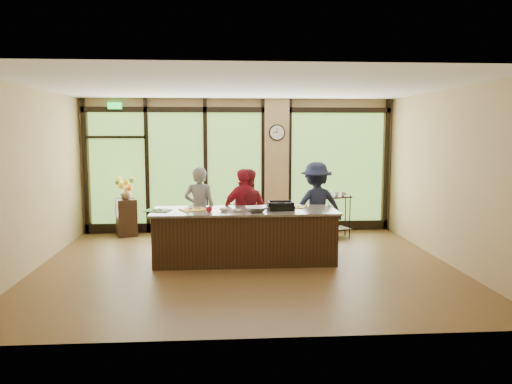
{
  "coord_description": "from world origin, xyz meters",
  "views": [
    {
      "loc": [
        -0.4,
        -8.27,
        2.28
      ],
      "look_at": [
        0.21,
        0.4,
        1.22
      ],
      "focal_mm": 35.0,
      "sensor_mm": 36.0,
      "label": 1
    }
  ],
  "objects": [
    {
      "name": "window_wall",
      "position": [
        0.16,
        2.95,
        1.39
      ],
      "size": [
        6.9,
        0.12,
        3.0
      ],
      "color": "tan",
      "rests_on": "floor"
    },
    {
      "name": "prep_bowl_mid",
      "position": [
        -0.14,
        0.08,
        0.94
      ],
      "size": [
        0.17,
        0.17,
        0.04
      ],
      "primitive_type": "imported",
      "rotation": [
        0.0,
        0.0,
        0.2
      ],
      "color": "white",
      "rests_on": "countertop"
    },
    {
      "name": "ceiling",
      "position": [
        0.0,
        0.0,
        3.0
      ],
      "size": [
        7.0,
        7.0,
        0.0
      ],
      "primitive_type": "plane",
      "rotation": [
        3.14,
        0.0,
        0.0
      ],
      "color": "silver",
      "rests_on": "back_wall"
    },
    {
      "name": "right_wall",
      "position": [
        3.5,
        0.0,
        1.5
      ],
      "size": [
        0.0,
        6.0,
        6.0
      ],
      "primitive_type": "plane",
      "rotation": [
        1.57,
        0.0,
        -1.57
      ],
      "color": "tan",
      "rests_on": "floor"
    },
    {
      "name": "floor",
      "position": [
        0.0,
        0.0,
        0.0
      ],
      "size": [
        7.0,
        7.0,
        0.0
      ],
      "primitive_type": "plane",
      "color": "brown",
      "rests_on": "ground"
    },
    {
      "name": "cook_left",
      "position": [
        -0.81,
        1.06,
        0.81
      ],
      "size": [
        0.65,
        0.49,
        1.62
      ],
      "primitive_type": "imported",
      "rotation": [
        0.0,
        0.0,
        2.96
      ],
      "color": "gray",
      "rests_on": "floor"
    },
    {
      "name": "left_wall",
      "position": [
        -3.5,
        0.0,
        1.5
      ],
      "size": [
        0.0,
        6.0,
        6.0
      ],
      "primitive_type": "plane",
      "rotation": [
        1.57,
        0.0,
        1.57
      ],
      "color": "tan",
      "rests_on": "floor"
    },
    {
      "name": "flower_stand",
      "position": [
        -2.48,
        2.64,
        0.4
      ],
      "size": [
        0.52,
        0.52,
        0.81
      ],
      "primitive_type": "cube",
      "rotation": [
        0.0,
        0.0,
        0.36
      ],
      "color": "black",
      "rests_on": "floor"
    },
    {
      "name": "cook_midleft",
      "position": [
        0.06,
        1.1,
        0.79
      ],
      "size": [
        0.86,
        0.73,
        1.57
      ],
      "primitive_type": "imported",
      "rotation": [
        0.0,
        0.0,
        2.96
      ],
      "color": "maroon",
      "rests_on": "floor"
    },
    {
      "name": "cook_midright",
      "position": [
        0.03,
        1.0,
        0.79
      ],
      "size": [
        1.01,
        0.71,
        1.58
      ],
      "primitive_type": "imported",
      "rotation": [
        0.0,
        0.0,
        3.53
      ],
      "color": "#AA1A2E",
      "rests_on": "floor"
    },
    {
      "name": "back_wall",
      "position": [
        0.0,
        3.0,
        1.5
      ],
      "size": [
        7.0,
        0.0,
        7.0
      ],
      "primitive_type": "plane",
      "rotation": [
        1.57,
        0.0,
        0.0
      ],
      "color": "tan",
      "rests_on": "floor"
    },
    {
      "name": "red_ramekin",
      "position": [
        -0.61,
        0.1,
        0.96
      ],
      "size": [
        0.12,
        0.12,
        0.08
      ],
      "primitive_type": "imported",
      "rotation": [
        0.0,
        0.0,
        0.17
      ],
      "color": "#B7122B",
      "rests_on": "countertop"
    },
    {
      "name": "countertop",
      "position": [
        0.0,
        0.3,
        0.9
      ],
      "size": [
        3.2,
        1.1,
        0.04
      ],
      "primitive_type": "cube",
      "color": "#71665D",
      "rests_on": "island_base"
    },
    {
      "name": "prep_bowl_near",
      "position": [
        -0.36,
        0.17,
        0.94
      ],
      "size": [
        0.19,
        0.19,
        0.05
      ],
      "primitive_type": "imported",
      "rotation": [
        0.0,
        0.0,
        -0.25
      ],
      "color": "white",
      "rests_on": "countertop"
    },
    {
      "name": "mixing_bowl",
      "position": [
        0.19,
        0.07,
        0.96
      ],
      "size": [
        0.44,
        0.44,
        0.09
      ],
      "primitive_type": "imported",
      "rotation": [
        0.0,
        0.0,
        0.29
      ],
      "color": "silver",
      "rests_on": "countertop"
    },
    {
      "name": "cook_right",
      "position": [
        1.42,
        1.16,
        0.85
      ],
      "size": [
        1.19,
        0.82,
        1.69
      ],
      "primitive_type": "imported",
      "rotation": [
        0.0,
        0.0,
        3.32
      ],
      "color": "#1B203B",
      "rests_on": "floor"
    },
    {
      "name": "flower_vase",
      "position": [
        -2.48,
        2.64,
        0.94
      ],
      "size": [
        0.29,
        0.29,
        0.27
      ],
      "primitive_type": "imported",
      "rotation": [
        0.0,
        0.0,
        -0.17
      ],
      "color": "olive",
      "rests_on": "flower_stand"
    },
    {
      "name": "cutting_board_left",
      "position": [
        -1.5,
        0.29,
        0.93
      ],
      "size": [
        0.48,
        0.4,
        0.01
      ],
      "primitive_type": "cube",
      "rotation": [
        0.0,
        0.0,
        -0.21
      ],
      "color": "#397B2C",
      "rests_on": "countertop"
    },
    {
      "name": "cutting_board_center",
      "position": [
        -0.88,
        0.33,
        0.93
      ],
      "size": [
        0.54,
        0.49,
        0.01
      ],
      "primitive_type": "cube",
      "rotation": [
        0.0,
        0.0,
        0.43
      ],
      "color": "gold",
      "rests_on": "countertop"
    },
    {
      "name": "bar_cart",
      "position": [
        1.97,
        2.15,
        0.6
      ],
      "size": [
        0.82,
        0.63,
        1.0
      ],
      "rotation": [
        0.0,
        0.0,
        0.33
      ],
      "color": "black",
      "rests_on": "floor"
    },
    {
      "name": "wall_clock",
      "position": [
        0.85,
        2.87,
        2.25
      ],
      "size": [
        0.36,
        0.04,
        0.36
      ],
      "color": "black",
      "rests_on": "window_wall"
    },
    {
      "name": "cutting_board_right",
      "position": [
        0.9,
        0.57,
        0.93
      ],
      "size": [
        0.49,
        0.44,
        0.01
      ],
      "primitive_type": "cube",
      "rotation": [
        0.0,
        0.0,
        -0.38
      ],
      "color": "gold",
      "rests_on": "countertop"
    },
    {
      "name": "prep_bowl_far",
      "position": [
        0.09,
        0.53,
        0.94
      ],
      "size": [
        0.16,
        0.16,
        0.03
      ],
      "primitive_type": "imported",
      "rotation": [
        0.0,
        0.0,
        -0.38
      ],
      "color": "white",
      "rests_on": "countertop"
    },
    {
      "name": "island_base",
      "position": [
        0.0,
        0.3,
        0.44
      ],
      "size": [
        3.1,
        1.0,
        0.88
      ],
      "primitive_type": "cube",
      "color": "black",
      "rests_on": "floor"
    },
    {
      "name": "roasting_pan",
      "position": [
        0.62,
        0.25,
        0.96
      ],
      "size": [
        0.47,
        0.39,
        0.08
      ],
      "primitive_type": "cube",
      "rotation": [
        0.0,
        0.0,
        0.11
      ],
      "color": "black",
      "rests_on": "countertop"
    }
  ]
}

